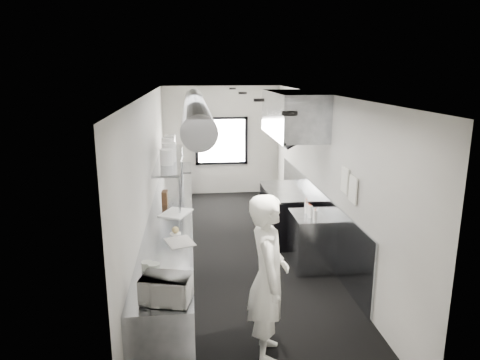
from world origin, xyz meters
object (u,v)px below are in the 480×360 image
object	(u,v)px
cutting_board	(176,213)
bottle_station	(312,241)
pass_shelf	(170,159)
plate_stack_b	(169,152)
plate_stack_c	(168,147)
squeeze_bottle_e	(306,204)
squeeze_bottle_c	(309,210)
squeeze_bottle_a	(315,216)
deli_tub_b	(147,266)
squeeze_bottle_d	(306,208)
prep_counter	(171,242)
exhaust_hood	(293,114)
small_plate	(176,234)
deli_tub_a	(154,268)
plate_stack_a	(167,157)
plate_stack_d	(170,143)
squeeze_bottle_b	(310,212)
knife_block	(165,197)
range	(287,213)
microwave	(166,289)
far_work_table	(177,185)
line_cook	(268,278)

from	to	relation	value
cutting_board	bottle_station	bearing A→B (deg)	-8.41
pass_shelf	plate_stack_b	xyz separation A→B (m)	(0.00, -0.37, 0.21)
plate_stack_c	squeeze_bottle_e	size ratio (longest dim) A/B	2.18
squeeze_bottle_c	squeeze_bottle_a	bearing A→B (deg)	-89.29
squeeze_bottle_a	deli_tub_b	bearing A→B (deg)	-149.75
squeeze_bottle_d	cutting_board	bearing A→B (deg)	174.02
prep_counter	exhaust_hood	bearing A→B (deg)	28.11
prep_counter	small_plate	xyz separation A→B (m)	(0.11, -0.82, 0.46)
deli_tub_a	plate_stack_a	bearing A→B (deg)	89.28
small_plate	plate_stack_d	world-z (taller)	plate_stack_d
bottle_station	deli_tub_b	distance (m)	3.09
prep_counter	plate_stack_c	world-z (taller)	plate_stack_c
deli_tub_b	bottle_station	bearing A→B (deg)	35.09
squeeze_bottle_a	squeeze_bottle_b	size ratio (longest dim) A/B	0.99
bottle_station	small_plate	world-z (taller)	small_plate
small_plate	squeeze_bottle_a	distance (m)	2.15
squeeze_bottle_e	squeeze_bottle_d	bearing A→B (deg)	-103.64
plate_stack_c	knife_block	bearing A→B (deg)	-92.69
small_plate	squeeze_bottle_b	world-z (taller)	squeeze_bottle_b
range	squeeze_bottle_b	world-z (taller)	squeeze_bottle_b
range	plate_stack_a	distance (m)	2.60
prep_counter	cutting_board	distance (m)	0.48
microwave	plate_stack_b	xyz separation A→B (m)	(-0.11, 3.86, 0.70)
prep_counter	squeeze_bottle_b	size ratio (longest dim) A/B	30.57
deli_tub_a	plate_stack_a	xyz separation A→B (m)	(0.04, 2.87, 0.76)
far_work_table	pass_shelf	bearing A→B (deg)	-91.07
microwave	squeeze_bottle_c	bearing A→B (deg)	62.85
deli_tub_b	plate_stack_b	distance (m)	3.19
small_plate	squeeze_bottle_e	xyz separation A→B (m)	(2.16, 0.95, 0.07)
far_work_table	squeeze_bottle_e	world-z (taller)	squeeze_bottle_e
plate_stack_c	squeeze_bottle_c	bearing A→B (deg)	-38.58
prep_counter	cutting_board	bearing A→B (deg)	56.84
squeeze_bottle_d	squeeze_bottle_a	bearing A→B (deg)	-87.20
pass_shelf	plate_stack_b	distance (m)	0.42
cutting_board	plate_stack_d	size ratio (longest dim) A/B	1.64
line_cook	plate_stack_c	bearing A→B (deg)	22.52
far_work_table	small_plate	world-z (taller)	small_plate
pass_shelf	squeeze_bottle_b	size ratio (longest dim) A/B	15.29
line_cook	squeeze_bottle_b	bearing A→B (deg)	-20.86
line_cook	cutting_board	size ratio (longest dim) A/B	3.59
plate_stack_a	plate_stack_c	world-z (taller)	plate_stack_c
prep_counter	plate_stack_a	distance (m)	1.51
bottle_station	squeeze_bottle_d	world-z (taller)	squeeze_bottle_d
deli_tub_b	plate_stack_d	bearing A→B (deg)	88.13
squeeze_bottle_d	range	bearing A→B (deg)	91.31
plate_stack_a	squeeze_bottle_e	xyz separation A→B (m)	(2.34, -0.71, -0.73)
squeeze_bottle_a	squeeze_bottle_d	size ratio (longest dim) A/B	1.13
microwave	squeeze_bottle_d	xyz separation A→B (m)	(2.15, 2.64, -0.05)
prep_counter	plate_stack_b	size ratio (longest dim) A/B	17.45
cutting_board	squeeze_bottle_d	xyz separation A→B (m)	(2.13, -0.22, 0.08)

